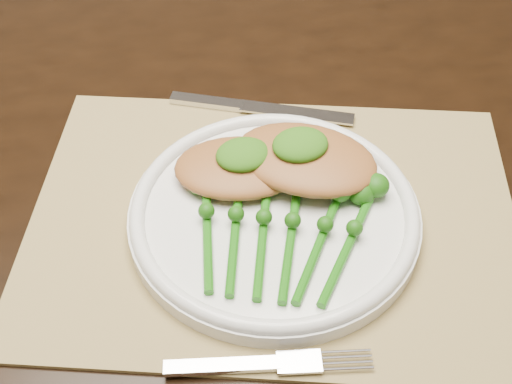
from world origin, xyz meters
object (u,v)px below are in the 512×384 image
object	(u,v)px
dining_table	(198,314)
broccolini_bundle	(276,241)
placemat	(273,219)
chicken_fillet_left	(238,168)
dinner_plate	(274,214)

from	to	relation	value
dining_table	broccolini_bundle	size ratio (longest dim) A/B	7.89
dining_table	placemat	xyz separation A→B (m)	(0.06, -0.16, 0.37)
broccolini_bundle	placemat	bearing A→B (deg)	100.30
placemat	chicken_fillet_left	distance (m)	0.06
dining_table	dinner_plate	world-z (taller)	dinner_plate
chicken_fillet_left	dinner_plate	bearing A→B (deg)	-54.32
dinner_plate	chicken_fillet_left	bearing A→B (deg)	110.92
dining_table	chicken_fillet_left	bearing A→B (deg)	-62.93
dining_table	placemat	size ratio (longest dim) A/B	3.60
dinner_plate	broccolini_bundle	world-z (taller)	broccolini_bundle
dinner_plate	chicken_fillet_left	distance (m)	0.06
placemat	chicken_fillet_left	bearing A→B (deg)	134.15
placemat	chicken_fillet_left	size ratio (longest dim) A/B	3.73
dinner_plate	placemat	bearing A→B (deg)	78.93
placemat	broccolini_bundle	bearing A→B (deg)	-84.54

